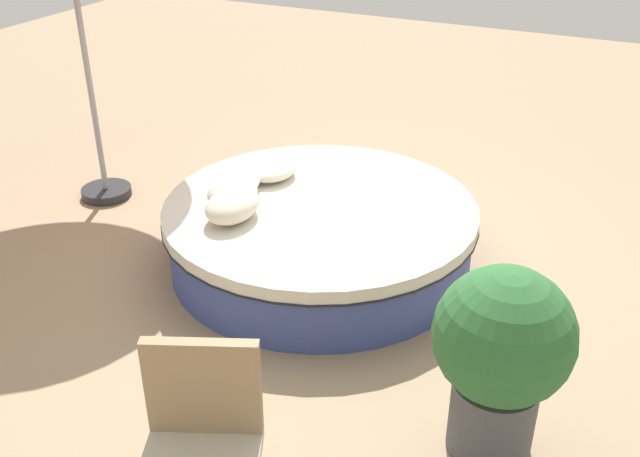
{
  "coord_description": "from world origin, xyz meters",
  "views": [
    {
      "loc": [
        -4.28,
        -2.06,
        2.9
      ],
      "look_at": [
        0.0,
        0.0,
        0.3
      ],
      "focal_mm": 40.86,
      "sensor_mm": 36.0,
      "label": 1
    }
  ],
  "objects": [
    {
      "name": "throw_pillow_1",
      "position": [
        0.09,
        0.67,
        0.58
      ],
      "size": [
        0.54,
        0.29,
        0.16
      ],
      "primitive_type": "ellipsoid",
      "color": "silver",
      "rests_on": "round_bed"
    },
    {
      "name": "planter",
      "position": [
        -1.31,
        -1.63,
        0.63
      ],
      "size": [
        0.71,
        0.71,
        1.09
      ],
      "color": "#4C4C51",
      "rests_on": "ground_plane"
    },
    {
      "name": "throw_pillow_3",
      "position": [
        -0.29,
        0.56,
        0.6
      ],
      "size": [
        0.41,
        0.35,
        0.2
      ],
      "primitive_type": "ellipsoid",
      "color": "beige",
      "rests_on": "round_bed"
    },
    {
      "name": "ground_plane",
      "position": [
        0.0,
        0.0,
        0.0
      ],
      "size": [
        16.0,
        16.0,
        0.0
      ],
      "primitive_type": "plane",
      "color": "#9E8466"
    },
    {
      "name": "throw_pillow_2",
      "position": [
        -0.11,
        0.64,
        0.57
      ],
      "size": [
        0.5,
        0.29,
        0.15
      ],
      "primitive_type": "ellipsoid",
      "color": "silver",
      "rests_on": "round_bed"
    },
    {
      "name": "round_bed",
      "position": [
        0.0,
        0.0,
        0.26
      ],
      "size": [
        2.32,
        2.32,
        0.5
      ],
      "color": "#38478C",
      "rests_on": "ground_plane"
    },
    {
      "name": "throw_pillow_0",
      "position": [
        0.27,
        0.55,
        0.57
      ],
      "size": [
        0.45,
        0.37,
        0.15
      ],
      "primitive_type": "ellipsoid",
      "color": "silver",
      "rests_on": "round_bed"
    },
    {
      "name": "patio_chair",
      "position": [
        -2.36,
        -0.55,
        0.56
      ],
      "size": [
        0.67,
        0.68,
        0.98
      ],
      "rotation": [
        0.0,
        0.0,
        1.98
      ],
      "color": "#997A56",
      "rests_on": "ground_plane"
    },
    {
      "name": "throw_pillow_4",
      "position": [
        -0.47,
        0.46,
        0.6
      ],
      "size": [
        0.47,
        0.34,
        0.21
      ],
      "primitive_type": "ellipsoid",
      "color": "beige",
      "rests_on": "round_bed"
    }
  ]
}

